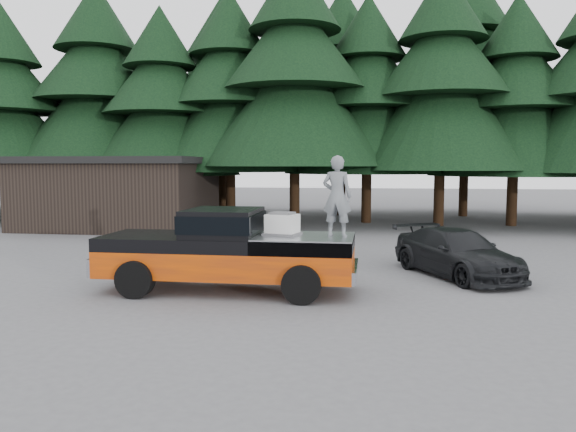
# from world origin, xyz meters

# --- Properties ---
(ground) EXTENTS (120.00, 120.00, 0.00)m
(ground) POSITION_xyz_m (0.00, 0.00, 0.00)
(ground) COLOR #535355
(ground) RESTS_ON ground
(pickup_truck) EXTENTS (6.00, 2.04, 1.33)m
(pickup_truck) POSITION_xyz_m (-0.52, -0.41, 0.67)
(pickup_truck) COLOR #CE4300
(pickup_truck) RESTS_ON ground
(truck_cab) EXTENTS (1.66, 1.90, 0.59)m
(truck_cab) POSITION_xyz_m (-0.62, -0.41, 1.62)
(truck_cab) COLOR black
(truck_cab) RESTS_ON pickup_truck
(air_compressor) EXTENTS (0.78, 0.70, 0.46)m
(air_compressor) POSITION_xyz_m (0.76, -0.36, 1.56)
(air_compressor) COLOR silver
(air_compressor) RESTS_ON pickup_truck
(man_on_bed) EXTENTS (0.73, 0.55, 1.82)m
(man_on_bed) POSITION_xyz_m (2.00, -0.41, 2.24)
(man_on_bed) COLOR slate
(man_on_bed) RESTS_ON pickup_truck
(parked_car) EXTENTS (3.52, 4.60, 1.24)m
(parked_car) POSITION_xyz_m (5.01, 2.24, 0.62)
(parked_car) COLOR black
(parked_car) RESTS_ON ground
(utility_building) EXTENTS (8.40, 6.40, 3.30)m
(utility_building) POSITION_xyz_m (-9.00, 12.00, 1.67)
(utility_building) COLOR black
(utility_building) RESTS_ON ground
(treeline) EXTENTS (60.15, 16.05, 17.50)m
(treeline) POSITION_xyz_m (0.42, 17.20, 7.72)
(treeline) COLOR black
(treeline) RESTS_ON ground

